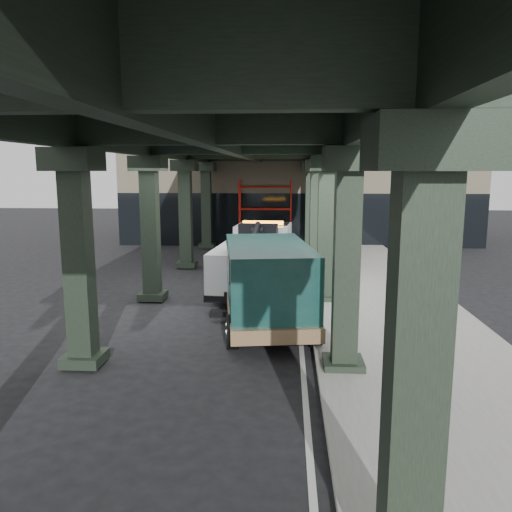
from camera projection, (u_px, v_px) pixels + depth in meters
The scene contains 8 objects.
ground at pixel (244, 319), 15.41m from camera, with size 90.00×90.00×0.00m, color black.
sidewalk at pixel (380, 302), 17.08m from camera, with size 5.00×40.00×0.15m, color gray.
lane_stripe at pixel (298, 302), 17.27m from camera, with size 0.12×38.00×0.01m, color silver.
viaduct at pixel (237, 142), 16.48m from camera, with size 7.40×32.00×6.40m.
building at pixel (298, 178), 34.29m from camera, with size 22.00×10.00×8.00m, color #C6B793.
scaffolding at pixel (265, 212), 29.46m from camera, with size 3.08×0.88×4.00m.
tow_truck at pixel (257, 256), 19.25m from camera, with size 2.85×8.04×2.59m.
towed_van at pixel (266, 281), 14.57m from camera, with size 3.16×6.35×2.47m.
Camera 1 is at (1.30, -14.81, 4.50)m, focal length 35.00 mm.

